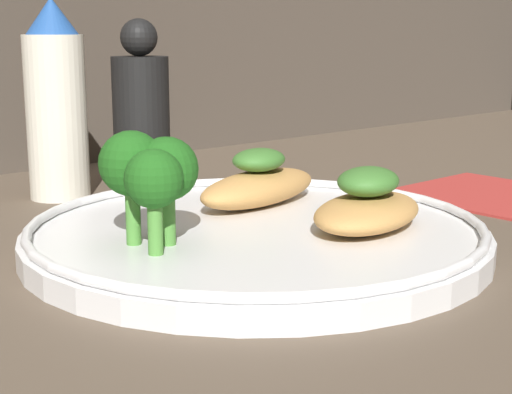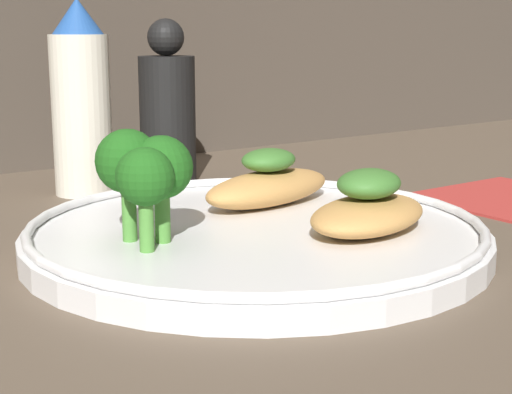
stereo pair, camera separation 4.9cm
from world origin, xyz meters
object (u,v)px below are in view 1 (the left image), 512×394
(broccoli_bunch, at_px, (150,172))
(pepper_grinder, at_px, (141,113))
(sauce_bottle, at_px, (56,104))
(plate, at_px, (256,234))

(broccoli_bunch, distance_m, pepper_grinder, 0.26)
(broccoli_bunch, relative_size, sauce_bottle, 0.41)
(broccoli_bunch, bearing_deg, sauce_bottle, 75.24)
(sauce_bottle, bearing_deg, pepper_grinder, 0.00)
(plate, xyz_separation_m, sauce_bottle, (-0.02, 0.22, 0.07))
(pepper_grinder, bearing_deg, plate, -106.20)
(plate, height_order, broccoli_bunch, broccoli_bunch)
(plate, xyz_separation_m, broccoli_bunch, (-0.07, 0.01, 0.05))
(plate, distance_m, pepper_grinder, 0.24)
(plate, bearing_deg, pepper_grinder, 73.80)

